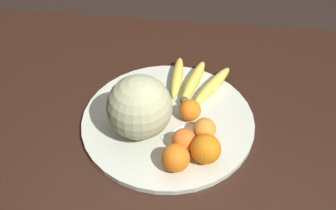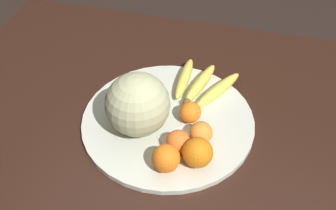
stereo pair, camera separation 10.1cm
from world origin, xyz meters
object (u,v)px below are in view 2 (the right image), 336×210
at_px(orange_front_right, 190,112).
at_px(orange_mid_center, 178,142).
at_px(orange_back_left, 198,153).
at_px(produce_tag, 178,135).
at_px(banana_bunch, 201,84).
at_px(orange_back_right, 166,158).
at_px(kitchen_table, 192,133).
at_px(melon, 138,104).
at_px(orange_front_left, 201,133).
at_px(fruit_bowl, 168,120).

distance_m(orange_front_right, orange_mid_center, 0.11).
bearing_deg(orange_back_left, produce_tag, -48.13).
height_order(banana_bunch, orange_back_right, orange_back_right).
distance_m(kitchen_table, orange_back_right, 0.25).
relative_size(melon, banana_bunch, 0.78).
bearing_deg(orange_back_right, produce_tag, -91.17).
bearing_deg(banana_bunch, orange_back_right, -170.50).
bearing_deg(melon, orange_back_right, 133.12).
bearing_deg(orange_front_left, fruit_bowl, -28.55).
distance_m(orange_front_left, produce_tag, 0.07).
height_order(melon, banana_bunch, melon).
bearing_deg(orange_mid_center, produce_tag, -75.39).
xyz_separation_m(orange_front_left, orange_mid_center, (0.05, 0.04, 0.00)).
bearing_deg(fruit_bowl, produce_tag, 127.35).
bearing_deg(fruit_bowl, orange_back_right, 103.16).
xyz_separation_m(orange_mid_center, orange_back_right, (0.01, 0.06, 0.00)).
relative_size(kitchen_table, produce_tag, 15.24).
bearing_deg(orange_back_right, orange_back_left, -153.87).
bearing_deg(kitchen_table, produce_tag, 80.36).
bearing_deg(melon, orange_front_left, 178.39).
xyz_separation_m(orange_front_right, orange_back_right, (0.02, 0.17, 0.00)).
relative_size(orange_back_left, produce_tag, 0.74).
xyz_separation_m(melon, orange_back_left, (-0.17, 0.08, -0.05)).
relative_size(melon, orange_front_left, 2.83).
height_order(fruit_bowl, melon, melon).
relative_size(orange_front_right, produce_tag, 0.58).
height_order(melon, produce_tag, melon).
distance_m(kitchen_table, orange_mid_center, 0.20).
relative_size(orange_front_left, orange_mid_center, 0.98).
height_order(orange_back_left, produce_tag, orange_back_left).
xyz_separation_m(fruit_bowl, orange_back_right, (-0.04, 0.16, 0.04)).
height_order(orange_front_right, orange_back_right, orange_back_right).
bearing_deg(orange_mid_center, orange_front_left, -137.82).
xyz_separation_m(banana_bunch, orange_mid_center, (0.01, 0.24, 0.01)).
bearing_deg(orange_mid_center, kitchen_table, -92.38).
bearing_deg(melon, fruit_bowl, -142.74).
xyz_separation_m(fruit_bowl, orange_mid_center, (-0.05, 0.10, 0.04)).
bearing_deg(produce_tag, fruit_bowl, -97.70).
xyz_separation_m(orange_front_left, orange_back_left, (-0.01, 0.07, 0.01)).
relative_size(orange_back_left, orange_back_right, 1.08).
height_order(fruit_bowl, orange_back_left, orange_back_left).
bearing_deg(banana_bunch, fruit_bowl, 170.82).
relative_size(orange_front_right, orange_back_left, 0.78).
bearing_deg(produce_tag, orange_front_left, 132.41).
xyz_separation_m(orange_front_left, produce_tag, (0.06, -0.00, -0.03)).
distance_m(kitchen_table, melon, 0.24).
distance_m(melon, orange_front_right, 0.14).
height_order(orange_back_left, orange_back_right, orange_back_left).
bearing_deg(kitchen_table, orange_front_left, 110.45).
xyz_separation_m(orange_back_left, orange_back_right, (0.07, 0.03, -0.00)).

